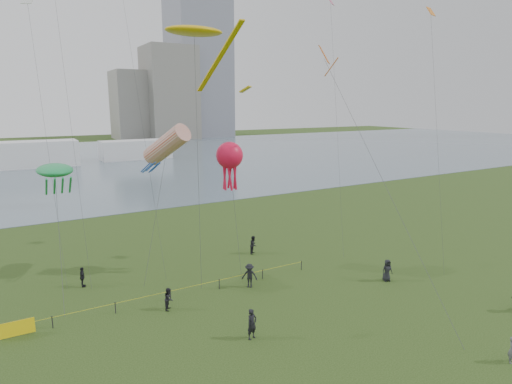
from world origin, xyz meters
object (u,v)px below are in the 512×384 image
fence (83,313)px  kite_stingray (195,32)px  kite_octopus (230,156)px  kite_flyer (512,350)px

fence → kite_stingray: (9.80, 2.81, 19.09)m
fence → kite_octopus: size_ratio=2.13×
kite_stingray → kite_flyer: bearing=-66.3°
fence → kite_octopus: (12.66, 2.97, 9.55)m
kite_stingray → kite_octopus: size_ratio=1.78×
fence → kite_flyer: (20.20, -17.18, 0.22)m
kite_flyer → kite_octopus: size_ratio=0.14×
kite_stingray → kite_octopus: kite_stingray is taller
fence → kite_stingray: kite_stingray is taller
fence → kite_stingray: 21.65m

